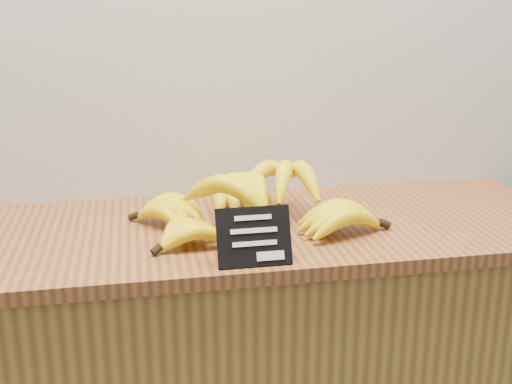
{
  "coord_description": "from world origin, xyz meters",
  "views": [
    {
      "loc": [
        -0.3,
        1.4,
        1.42
      ],
      "look_at": [
        -0.05,
        2.7,
        1.02
      ],
      "focal_mm": 45.0,
      "sensor_mm": 36.0,
      "label": 1
    }
  ],
  "objects": [
    {
      "name": "chalkboard_sign",
      "position": [
        -0.09,
        2.53,
        0.98
      ],
      "size": [
        0.14,
        0.05,
        0.11
      ],
      "primitive_type": "cube",
      "rotation": [
        -0.39,
        0.0,
        0.0
      ],
      "color": "black",
      "rests_on": "counter_top"
    },
    {
      "name": "banana_pile",
      "position": [
        -0.05,
        2.74,
        0.99
      ],
      "size": [
        0.56,
        0.42,
        0.13
      ],
      "color": "yellow",
      "rests_on": "counter_top"
    },
    {
      "name": "counter_top",
      "position": [
        -0.05,
        2.75,
        0.92
      ],
      "size": [
        1.49,
        0.54,
        0.03
      ],
      "primitive_type": "cube",
      "color": "brown",
      "rests_on": "counter"
    }
  ]
}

